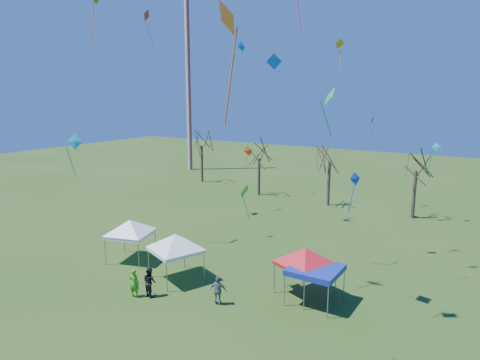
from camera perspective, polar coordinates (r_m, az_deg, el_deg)
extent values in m
plane|color=#294817|center=(24.16, -3.75, -16.83)|extent=(140.00, 140.00, 0.00)
cylinder|color=silver|center=(65.30, -6.90, 12.29)|extent=(0.70, 0.70, 25.00)
cylinder|color=#3D2D21|center=(56.42, -5.10, 2.17)|extent=(0.32, 0.32, 4.78)
cylinder|color=#3D2D21|center=(48.82, 2.54, 0.45)|extent=(0.32, 0.32, 4.28)
cylinder|color=#3D2D21|center=(45.15, 11.74, -0.45)|extent=(0.32, 0.32, 4.64)
cylinder|color=#3D2D21|center=(42.84, 22.20, -1.81)|extent=(0.32, 0.32, 4.49)
cylinder|color=gray|center=(30.77, -17.53, -9.15)|extent=(0.05, 0.05, 1.79)
cylinder|color=gray|center=(32.77, -15.18, -7.74)|extent=(0.05, 0.05, 1.79)
cylinder|color=gray|center=(29.55, -13.37, -9.78)|extent=(0.05, 0.05, 1.79)
cylinder|color=gray|center=(31.63, -11.22, -8.26)|extent=(0.05, 0.05, 1.79)
cube|color=white|center=(30.83, -14.42, -6.96)|extent=(3.33, 3.33, 0.21)
pyramid|color=white|center=(30.53, -14.51, -5.18)|extent=(3.63, 3.63, 0.89)
cylinder|color=gray|center=(28.08, -12.08, -10.84)|extent=(0.05, 0.05, 1.82)
cylinder|color=gray|center=(29.10, -7.43, -9.86)|extent=(0.05, 0.05, 1.82)
cylinder|color=gray|center=(25.94, -9.73, -12.67)|extent=(0.05, 0.05, 1.82)
cylinder|color=gray|center=(27.05, -4.79, -11.50)|extent=(0.05, 0.05, 1.82)
cube|color=white|center=(27.14, -8.57, -9.20)|extent=(3.57, 3.57, 0.22)
pyramid|color=white|center=(26.80, -8.64, -7.15)|extent=(3.56, 3.56, 0.91)
cylinder|color=gray|center=(25.57, 4.58, -12.96)|extent=(0.05, 0.05, 1.77)
cylinder|color=gray|center=(27.12, 8.67, -11.59)|extent=(0.05, 0.05, 1.77)
cylinder|color=gray|center=(23.92, 8.54, -14.86)|extent=(0.05, 0.05, 1.77)
cylinder|color=gray|center=(25.57, 12.65, -13.22)|extent=(0.05, 0.05, 1.77)
cube|color=red|center=(25.12, 8.68, -11.06)|extent=(3.48, 3.48, 0.21)
pyramid|color=red|center=(24.76, 8.75, -8.94)|extent=(3.46, 3.46, 0.89)
cylinder|color=gray|center=(24.19, 5.93, -14.46)|extent=(0.05, 0.05, 1.78)
cylinder|color=gray|center=(26.25, 8.42, -12.37)|extent=(0.05, 0.05, 1.78)
cylinder|color=gray|center=(23.32, 11.63, -15.69)|extent=(0.05, 0.05, 1.78)
cylinder|color=gray|center=(25.45, 13.69, -13.38)|extent=(0.05, 0.05, 1.78)
cube|color=navy|center=(24.36, 10.00, -11.82)|extent=(2.71, 2.71, 0.21)
cube|color=navy|center=(24.30, 10.02, -11.47)|extent=(2.71, 2.71, 0.11)
imported|color=slate|center=(24.29, -2.94, -14.50)|extent=(1.03, 0.69, 1.63)
imported|color=green|center=(25.79, -13.92, -13.19)|extent=(0.68, 0.53, 1.66)
imported|color=black|center=(25.69, -11.95, -13.14)|extent=(0.96, 0.83, 1.71)
cone|color=blue|center=(28.86, 15.14, 0.19)|extent=(0.70, 0.95, 0.90)
cube|color=blue|center=(28.96, 14.65, -2.40)|extent=(0.51, 0.29, 2.16)
cone|color=blue|center=(37.87, 4.58, 15.47)|extent=(1.40, 0.69, 1.37)
cube|color=blue|center=(37.73, 5.15, 13.41)|extent=(0.27, 0.80, 2.04)
cone|color=green|center=(24.33, 0.54, -1.47)|extent=(0.55, 0.98, 0.88)
cube|color=green|center=(24.76, 0.76, -3.54)|extent=(0.49, 0.08, 1.47)
cube|color=orange|center=(32.90, -19.03, 19.31)|extent=(0.62, 0.13, 3.06)
cone|color=#1276C4|center=(48.10, 0.23, 17.37)|extent=(0.57, 1.25, 1.19)
cube|color=#1276C4|center=(47.74, -0.01, 15.77)|extent=(0.65, 0.12, 2.14)
cone|color=#0BA9AE|center=(41.27, 24.78, 4.01)|extent=(0.88, 0.62, 0.76)
cube|color=#0BA9AE|center=(41.35, 24.06, 2.24)|extent=(0.33, 0.85, 2.24)
cone|color=red|center=(40.32, -12.40, 20.70)|extent=(0.67, 1.12, 1.02)
cube|color=red|center=(40.48, -12.02, 18.66)|extent=(0.86, 0.28, 2.31)
cone|color=red|center=(40.26, 17.18, 7.64)|extent=(0.37, 0.91, 0.88)
cube|color=red|center=(40.63, 17.17, 6.10)|extent=(0.64, 0.07, 1.78)
cone|color=orange|center=(29.72, 13.11, 17.31)|extent=(0.75, 0.84, 0.66)
cube|color=orange|center=(29.72, 13.26, 15.63)|extent=(0.29, 0.21, 1.37)
cone|color=#FF4B0D|center=(41.62, 1.12, 3.93)|extent=(0.89, 1.18, 1.01)
cube|color=#FF4B0D|center=(41.58, 0.71, 2.20)|extent=(0.73, 0.34, 1.96)
cube|color=#DB30AA|center=(20.37, 7.62, 22.35)|extent=(0.59, 0.38, 2.46)
cone|color=#E65E0C|center=(15.86, -1.56, 20.86)|extent=(1.46, 1.35, 1.24)
cube|color=#E65E0C|center=(15.43, -1.23, 13.57)|extent=(0.35, 0.43, 3.38)
cone|color=#0B8EB3|center=(34.81, -21.16, 4.81)|extent=(1.33, 0.75, 1.29)
cube|color=#0B8EB3|center=(35.24, -21.60, 2.29)|extent=(0.36, 0.89, 2.48)
cone|color=green|center=(22.18, 11.76, 10.93)|extent=(1.09, 1.20, 0.96)
cube|color=green|center=(22.53, 11.40, 7.94)|extent=(0.59, 0.44, 1.85)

